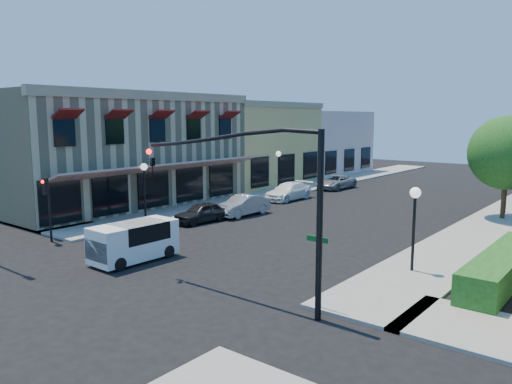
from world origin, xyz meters
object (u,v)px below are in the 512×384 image
Objects in this scene: lamppost_right_near at (415,208)px; street_tree_a at (507,153)px; lamppost_left_near at (144,177)px; secondary_signal at (47,198)px; street_name_sign at (317,260)px; parked_car_a at (202,213)px; parked_car_c at (289,191)px; parked_car_d at (336,182)px; lamppost_right_far at (507,173)px; parked_car_b at (243,205)px; signal_mast_arm at (265,186)px; white_van at (133,239)px; lamppost_left_far at (278,161)px.

street_tree_a is at bearing 88.77° from lamppost_right_near.
secondary_signal is at bearing -85.66° from lamppost_left_near.
street_name_sign is 0.70× the size of parked_car_a.
parked_car_c is 1.02× the size of parked_car_d.
parked_car_b is (-13.30, -11.00, -2.07)m from lamppost_right_far.
street_tree_a is 2.49m from lamppost_right_far.
lamppost_left_near is 6.56m from parked_car_b.
lamppost_right_far is at bearing 83.30° from signal_mast_arm.
lamppost_left_near is at bearing -100.46° from parked_car_c.
parked_car_c is at bearing 127.29° from street_name_sign.
parked_car_b is 0.90× the size of parked_car_d.
white_van is 0.96× the size of parked_car_b.
lamppost_left_far is 0.78× the size of parked_car_c.
street_tree_a is at bearing 46.18° from parked_car_a.
signal_mast_arm is 16.05m from parked_car_b.
parked_car_b is (3.70, -9.00, -2.07)m from lamppost_left_far.
street_tree_a is at bearing 50.79° from secondary_signal.
lamppost_left_near is 1.00× the size of lamppost_right_near.
white_van is (6.64, -20.04, -1.75)m from lamppost_left_far.
lamppost_left_near reaches higher than parked_car_a.
street_name_sign is (15.50, 0.79, -0.62)m from secondary_signal.
street_name_sign is 0.55× the size of parked_car_c.
lamppost_left_near is 0.92× the size of white_van.
parked_car_a is at bearing 172.76° from lamppost_right_near.
lamppost_right_far is (-0.30, 2.00, -1.46)m from street_tree_a.
signal_mast_arm reaches higher than secondary_signal.
lamppost_left_far is at bearing 128.94° from street_name_sign.
lamppost_left_far is (-0.50, 20.59, 0.42)m from secondary_signal.
street_tree_a reaches higher than parked_car_b.
parked_car_c is at bearing 140.50° from lamppost_right_near.
signal_mast_arm reaches higher than parked_car_a.
lamppost_left_near is 19.85m from parked_car_d.
parked_car_a is 3.29m from parked_car_b.
lamppost_right_near reaches higher than parked_car_d.
lamppost_right_far is 15.24m from parked_car_c.
lamppost_left_far is 17.12m from lamppost_right_far.
lamppost_right_far reaches higher than parked_car_d.
parked_car_b is (0.56, 3.24, 0.06)m from parked_car_a.
street_name_sign is at bearing 23.20° from signal_mast_arm.
secondary_signal is at bearing -174.86° from white_van.
parked_car_a is at bearing 143.62° from signal_mast_arm.
street_tree_a is 26.64m from secondary_signal.
parked_car_a is at bearing -75.62° from lamppost_left_far.
secondary_signal reaches higher than parked_car_b.
parked_car_b is at bearing -83.05° from parked_car_d.
lamppost_right_near is at bearing -38.45° from parked_car_c.
street_tree_a is 1.82× the size of lamppost_left_near.
street_tree_a is 0.81× the size of signal_mast_arm.
street_name_sign is at bearing 2.93° from secondary_signal.
white_van is 18.53m from parked_car_c.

